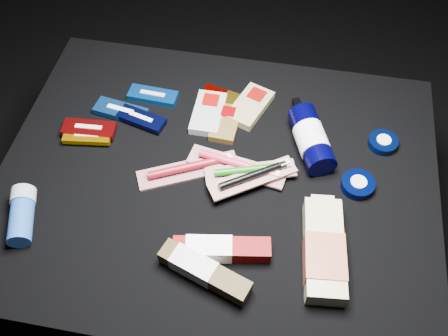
% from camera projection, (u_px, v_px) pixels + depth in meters
% --- Properties ---
extents(ground, '(3.00, 3.00, 0.00)m').
position_uv_depth(ground, '(218.00, 255.00, 1.44)').
color(ground, black).
rests_on(ground, ground).
extents(cloth_table, '(0.98, 0.78, 0.40)m').
position_uv_depth(cloth_table, '(218.00, 220.00, 1.28)').
color(cloth_table, black).
rests_on(cloth_table, ground).
extents(luna_bar_0, '(0.13, 0.05, 0.02)m').
position_uv_depth(luna_bar_0, '(153.00, 95.00, 1.25)').
color(luna_bar_0, '#0A51B7').
rests_on(luna_bar_0, cloth_table).
extents(luna_bar_1, '(0.14, 0.07, 0.02)m').
position_uv_depth(luna_bar_1, '(121.00, 111.00, 1.22)').
color(luna_bar_1, '#124690').
rests_on(luna_bar_1, cloth_table).
extents(luna_bar_2, '(0.12, 0.07, 0.02)m').
position_uv_depth(luna_bar_2, '(141.00, 119.00, 1.20)').
color(luna_bar_2, black).
rests_on(luna_bar_2, cloth_table).
extents(luna_bar_3, '(0.11, 0.05, 0.01)m').
position_uv_depth(luna_bar_3, '(87.00, 136.00, 1.17)').
color(luna_bar_3, '#B78403').
rests_on(luna_bar_3, cloth_table).
extents(luna_bar_4, '(0.13, 0.05, 0.02)m').
position_uv_depth(luna_bar_4, '(89.00, 129.00, 1.17)').
color(luna_bar_4, '#6A0708').
rests_on(luna_bar_4, cloth_table).
extents(clif_bar_0, '(0.07, 0.11, 0.02)m').
position_uv_depth(clif_bar_0, '(226.00, 122.00, 1.20)').
color(clif_bar_0, brown).
rests_on(clif_bar_0, cloth_table).
extents(clif_bar_1, '(0.07, 0.13, 0.02)m').
position_uv_depth(clif_bar_1, '(209.00, 111.00, 1.22)').
color(clif_bar_1, '#AFAEA8').
rests_on(clif_bar_1, cloth_table).
extents(clif_bar_2, '(0.11, 0.15, 0.02)m').
position_uv_depth(clif_bar_2, '(251.00, 105.00, 1.23)').
color(clif_bar_2, tan).
rests_on(clif_bar_2, cloth_table).
extents(power_bar, '(0.13, 0.07, 0.02)m').
position_uv_depth(power_bar, '(229.00, 99.00, 1.24)').
color(power_bar, '#740100').
rests_on(power_bar, cloth_table).
extents(lotion_bottle, '(0.12, 0.21, 0.07)m').
position_uv_depth(lotion_bottle, '(311.00, 139.00, 1.14)').
color(lotion_bottle, black).
rests_on(lotion_bottle, cloth_table).
extents(cream_tin_upper, '(0.07, 0.07, 0.02)m').
position_uv_depth(cream_tin_upper, '(383.00, 142.00, 1.16)').
color(cream_tin_upper, black).
rests_on(cream_tin_upper, cloth_table).
extents(cream_tin_lower, '(0.07, 0.07, 0.02)m').
position_uv_depth(cream_tin_lower, '(358.00, 185.00, 1.09)').
color(cream_tin_lower, black).
rests_on(cream_tin_lower, cloth_table).
extents(bodywash_bottle, '(0.10, 0.23, 0.05)m').
position_uv_depth(bodywash_bottle, '(324.00, 252.00, 0.98)').
color(bodywash_bottle, beige).
rests_on(bodywash_bottle, cloth_table).
extents(deodorant_stick, '(0.09, 0.13, 0.05)m').
position_uv_depth(deodorant_stick, '(22.00, 215.00, 1.03)').
color(deodorant_stick, '#214EA5').
rests_on(deodorant_stick, cloth_table).
extents(toothbrush_pack_0, '(0.23, 0.15, 0.03)m').
position_uv_depth(toothbrush_pack_0, '(189.00, 169.00, 1.12)').
color(toothbrush_pack_0, '#AAA29F').
rests_on(toothbrush_pack_0, cloth_table).
extents(toothbrush_pack_1, '(0.23, 0.09, 0.03)m').
position_uv_depth(toothbrush_pack_1, '(238.00, 166.00, 1.11)').
color(toothbrush_pack_1, '#B8AEAA').
rests_on(toothbrush_pack_1, cloth_table).
extents(toothbrush_pack_2, '(0.21, 0.11, 0.02)m').
position_uv_depth(toothbrush_pack_2, '(252.00, 171.00, 1.10)').
color(toothbrush_pack_2, '#B3AEA7').
rests_on(toothbrush_pack_2, cloth_table).
extents(toothbrush_pack_3, '(0.19, 0.15, 0.02)m').
position_uv_depth(toothbrush_pack_3, '(254.00, 176.00, 1.08)').
color(toothbrush_pack_3, silver).
rests_on(toothbrush_pack_3, cloth_table).
extents(toothpaste_carton_red, '(0.20, 0.07, 0.04)m').
position_uv_depth(toothpaste_carton_red, '(217.00, 249.00, 0.99)').
color(toothpaste_carton_red, '#6D0505').
rests_on(toothpaste_carton_red, cloth_table).
extents(toothpaste_carton_green, '(0.19, 0.10, 0.04)m').
position_uv_depth(toothpaste_carton_green, '(201.00, 270.00, 0.96)').
color(toothpaste_carton_green, '#382B11').
rests_on(toothpaste_carton_green, cloth_table).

